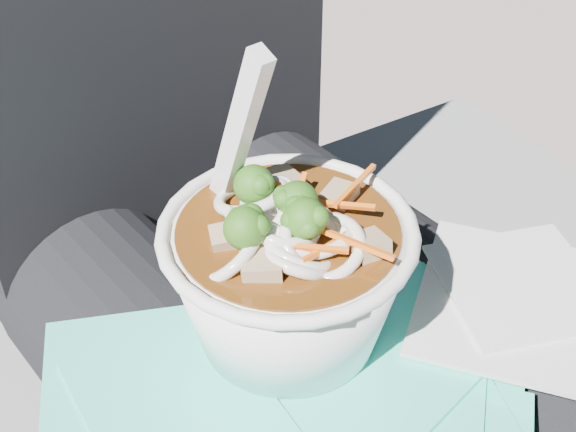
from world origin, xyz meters
TOP-DOWN VIEW (x-y plane):
  - lap at (0.00, 0.00)m, footprint 0.35×0.48m
  - person_body at (0.00, 0.09)m, footprint 0.34×0.94m
  - plastic_bag at (-0.04, -0.02)m, footprint 0.37×0.32m
  - napkins at (0.09, -0.07)m, footprint 0.20×0.20m
  - udon_bowl at (-0.05, 0.01)m, footprint 0.19×0.19m

SIDE VIEW (x-z plane):
  - lap at x=0.00m, z-range 0.42..0.59m
  - person_body at x=0.00m, z-range 0.05..1.02m
  - plastic_bag at x=-0.04m, z-range 0.59..0.60m
  - napkins at x=0.09m, z-range 0.60..0.61m
  - udon_bowl at x=-0.05m, z-range 0.56..0.76m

